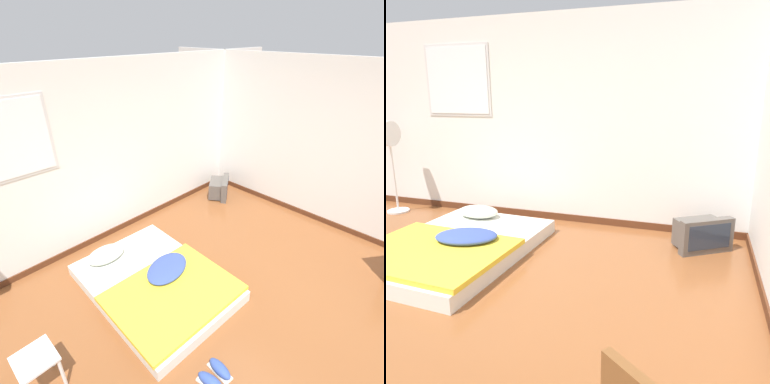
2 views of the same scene
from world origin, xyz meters
TOP-DOWN VIEW (x-y plane):
  - ground_plane at (0.00, 0.00)m, footprint 20.00×20.00m
  - wall_back at (-0.02, 2.88)m, footprint 7.56×0.08m
  - wall_right at (2.61, 0.00)m, footprint 0.08×8.10m
  - mattress_bed at (-0.38, 1.43)m, footprint 1.48×1.99m
  - crt_tv at (2.06, 2.41)m, footprint 0.64×0.59m
  - side_stool at (-1.86, 1.23)m, footprint 0.33×0.33m
  - sneaker_pair at (-0.71, 0.15)m, footprint 0.29×0.28m

SIDE VIEW (x-z plane):
  - ground_plane at x=0.00m, z-range 0.00..0.00m
  - sneaker_pair at x=-0.71m, z-range 0.00..0.10m
  - mattress_bed at x=-0.38m, z-range -0.04..0.25m
  - crt_tv at x=2.06m, z-range -0.01..0.36m
  - side_stool at x=-1.86m, z-range 0.12..0.54m
  - wall_right at x=2.61m, z-range -0.01..2.59m
  - wall_back at x=-0.02m, z-range -0.01..2.59m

